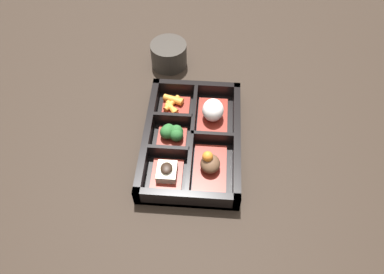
{
  "coord_description": "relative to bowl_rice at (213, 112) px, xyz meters",
  "views": [
    {
      "loc": [
        0.47,
        0.03,
        0.64
      ],
      "look_at": [
        0.0,
        0.0,
        0.03
      ],
      "focal_mm": 35.0,
      "sensor_mm": 36.0,
      "label": 1
    }
  ],
  "objects": [
    {
      "name": "ground_plane",
      "position": [
        0.07,
        -0.04,
        -0.03
      ],
      "size": [
        3.0,
        3.0,
        0.0
      ],
      "primitive_type": "plane",
      "color": "black"
    },
    {
      "name": "bento_base",
      "position": [
        0.07,
        -0.04,
        -0.03
      ],
      "size": [
        0.3,
        0.2,
        0.01
      ],
      "color": "black",
      "rests_on": "ground_plane"
    },
    {
      "name": "bento_rim",
      "position": [
        0.07,
        -0.04,
        -0.01
      ],
      "size": [
        0.3,
        0.2,
        0.04
      ],
      "color": "black",
      "rests_on": "ground_plane"
    },
    {
      "name": "bowl_rice",
      "position": [
        0.0,
        0.0,
        0.0
      ],
      "size": [
        0.11,
        0.07,
        0.05
      ],
      "color": "maroon",
      "rests_on": "bento_base"
    },
    {
      "name": "bowl_stew",
      "position": [
        0.13,
        -0.0,
        -0.01
      ],
      "size": [
        0.11,
        0.07,
        0.05
      ],
      "color": "maroon",
      "rests_on": "bento_base"
    },
    {
      "name": "bowl_carrots",
      "position": [
        -0.03,
        -0.09,
        -0.01
      ],
      "size": [
        0.07,
        0.06,
        0.02
      ],
      "color": "maroon",
      "rests_on": "bento_base"
    },
    {
      "name": "bowl_greens",
      "position": [
        0.06,
        -0.08,
        -0.01
      ],
      "size": [
        0.07,
        0.06,
        0.03
      ],
      "color": "maroon",
      "rests_on": "bento_base"
    },
    {
      "name": "bowl_tofu",
      "position": [
        0.15,
        -0.08,
        -0.01
      ],
      "size": [
        0.07,
        0.06,
        0.03
      ],
      "color": "maroon",
      "rests_on": "bento_base"
    },
    {
      "name": "tea_cup",
      "position": [
        -0.18,
        -0.12,
        0.0
      ],
      "size": [
        0.09,
        0.09,
        0.06
      ],
      "color": "#2D2823",
      "rests_on": "ground_plane"
    }
  ]
}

